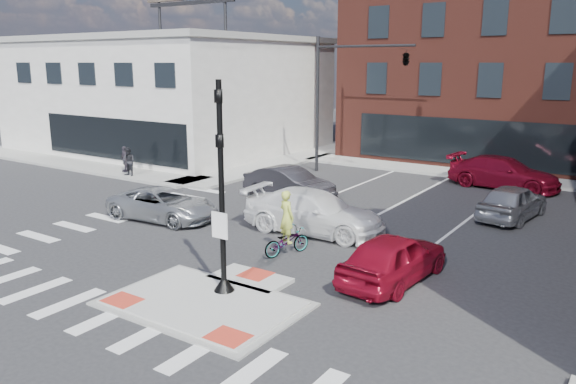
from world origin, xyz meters
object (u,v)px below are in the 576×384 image
Objects in this scene: red_sedan at (394,258)px; bg_car_silver at (513,202)px; pedestrian_a at (129,162)px; pedestrian_b at (125,159)px; bg_car_red at (504,173)px; white_pickup at (314,212)px; cyclist at (287,233)px; silver_suv at (163,204)px; bg_car_dark at (289,183)px.

bg_car_silver is at bearing -93.85° from red_sedan.
pedestrian_b is at bearing 150.57° from pedestrian_a.
bg_car_red is (-0.45, 15.38, 0.06)m from red_sedan.
white_pickup is 2.83m from cyclist.
bg_car_red is at bearing 37.76° from pedestrian_b.
bg_car_red is at bearing 29.35° from pedestrian_a.
cyclist reaches higher than white_pickup.
red_sedan is 9.45m from bg_car_silver.
bg_car_silver is at bearing 20.96° from pedestrian_b.
cyclist is (0.59, -2.77, -0.06)m from white_pickup.
pedestrian_a is at bearing 121.96° from bg_car_red.
cyclist is at bearing 171.55° from bg_car_red.
white_pickup is 2.49× the size of cyclist.
pedestrian_a reaches higher than white_pickup.
silver_suv is 2.12× the size of cyclist.
red_sedan is 2.93× the size of pedestrian_b.
red_sedan is 21.16m from pedestrian_b.
bg_car_dark is (-3.87, 4.04, -0.05)m from white_pickup.
pedestrian_b is (-21.42, -2.63, 0.16)m from bg_car_silver.
pedestrian_a is (-18.42, -9.39, 0.14)m from bg_car_red.
silver_suv is at bearing -29.74° from pedestrian_a.
cyclist is at bearing -102.29° from silver_suv.
pedestrian_b is at bearing -1.99° from cyclist.
bg_car_silver is (12.25, 8.37, 0.09)m from silver_suv.
cyclist is (-5.41, -9.13, 0.01)m from bg_car_silver.
pedestrian_a reaches higher than red_sedan.
bg_car_dark is (2.38, 6.04, 0.10)m from silver_suv.
red_sedan is at bearing -101.06° from silver_suv.
silver_suv is 14.83m from bg_car_silver.
bg_car_dark is at bearing 8.05° from pedestrian_a.
bg_car_dark reaches higher than bg_car_silver.
cyclist is at bearing -172.31° from white_pickup.
bg_car_red is 20.68m from pedestrian_a.
bg_car_dark is at bearing -36.64° from cyclist.
bg_car_silver reaches higher than silver_suv.
silver_suv is 10.82m from pedestrian_b.
bg_car_red is at bearing -41.86° from silver_suv.
cyclist is 1.40× the size of pedestrian_a.
pedestrian_a is at bearing 52.03° from silver_suv.
pedestrian_a is (-10.35, -1.04, 0.19)m from bg_car_dark.
cyclist reaches higher than bg_car_red.
pedestrian_b is at bearing -14.15° from red_sedan.
bg_car_red is (8.07, 8.36, 0.05)m from bg_car_dark.
red_sedan is 0.79× the size of bg_car_red.
white_pickup reaches higher than silver_suv.
silver_suv is at bearing -0.79° from red_sedan.
bg_car_red is (4.20, 12.39, -0.00)m from white_pickup.
cyclist is 1.49× the size of pedestrian_b.
white_pickup is at bearing -28.35° from red_sedan.
silver_suv is 1.09× the size of bg_car_silver.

